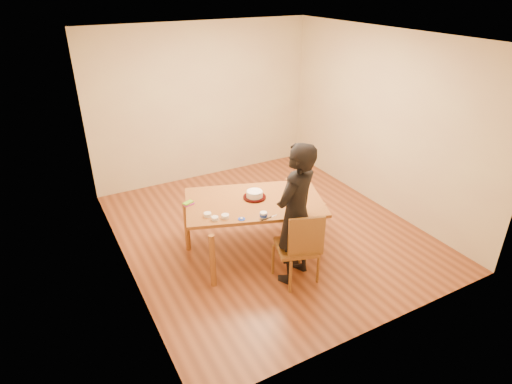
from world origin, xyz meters
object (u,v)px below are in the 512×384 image
dining_chair (296,247)px  person (296,214)px  cake (255,194)px  cake_plate (255,197)px  dining_table (254,202)px

dining_chair → person: size_ratio=0.26×
person → cake: bearing=-106.9°
cake_plate → person: 0.81m
dining_table → cake_plate: (0.04, 0.06, 0.03)m
dining_table → dining_chair: 0.84m
dining_table → dining_chair: dining_table is taller
person → cake_plate: bearing=-106.9°
dining_chair → cake_plate: cake_plate is taller
cake_plate → person: (0.11, -0.79, 0.11)m
dining_table → cake: size_ratio=8.20×
dining_table → person: size_ratio=0.99×
cake → dining_chair: bearing=-82.6°
dining_chair → cake: size_ratio=2.17×
cake_plate → person: bearing=-82.2°
dining_table → cake_plate: size_ratio=5.88×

